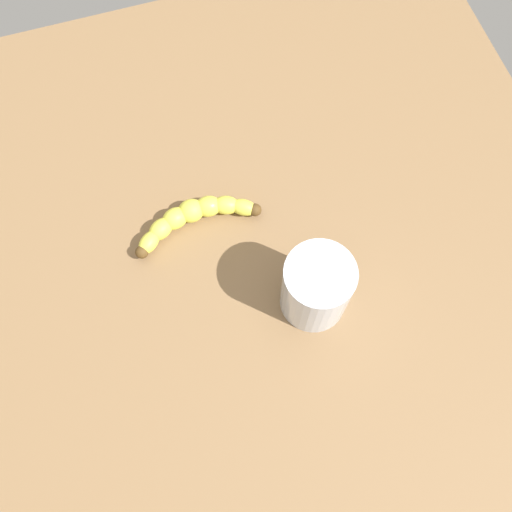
# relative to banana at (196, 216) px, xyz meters

# --- Properties ---
(wooden_tabletop) EXTENTS (1.20, 1.20, 0.03)m
(wooden_tabletop) POSITION_rel_banana_xyz_m (0.16, -0.02, -0.03)
(wooden_tabletop) COLOR brown
(wooden_tabletop) RESTS_ON ground
(banana) EXTENTS (0.07, 0.20, 0.04)m
(banana) POSITION_rel_banana_xyz_m (0.00, 0.00, 0.00)
(banana) COLOR #DDDA46
(banana) RESTS_ON wooden_tabletop
(smoothie_glass) EXTENTS (0.09, 0.09, 0.12)m
(smoothie_glass) POSITION_rel_banana_xyz_m (0.17, 0.13, 0.04)
(smoothie_glass) COLOR silver
(smoothie_glass) RESTS_ON wooden_tabletop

